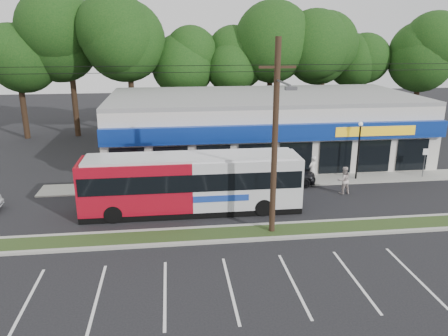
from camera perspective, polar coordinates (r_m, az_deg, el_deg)
name	(u,v)px	position (r m, az deg, el deg)	size (l,w,h in m)	color
ground	(218,244)	(22.22, -0.84, -9.93)	(120.00, 120.00, 0.00)	black
grass_strip	(216,234)	(23.08, -1.12, -8.68)	(40.00, 1.60, 0.12)	#253A18
curb_south	(217,242)	(22.32, -0.89, -9.60)	(40.00, 0.25, 0.14)	#9E9E93
curb_north	(214,227)	(23.84, -1.33, -7.77)	(40.00, 0.25, 0.14)	#9E9E93
sidewalk	(274,182)	(31.20, 6.51, -1.77)	(32.00, 2.20, 0.10)	#9E9E93
strip_mall	(262,126)	(37.14, 4.94, 5.52)	(25.00, 12.55, 5.30)	beige
utility_pole	(272,133)	(21.69, 6.31, 4.53)	(50.00, 2.77, 10.00)	black
lamp_post	(359,144)	(32.21, 17.21, 3.02)	(0.30, 0.30, 4.25)	black
sign_post	(425,158)	(34.62, 24.77, 1.24)	(0.45, 0.10, 2.23)	#59595E
tree_line	(228,51)	(46.10, 0.59, 15.07)	(46.76, 6.76, 11.83)	black
metrobus	(192,182)	(25.58, -4.24, -1.83)	(12.76, 2.73, 3.42)	maroon
car_dark	(280,173)	(30.57, 7.32, -0.65)	(1.97, 4.91, 1.67)	black
pedestrian_a	(312,170)	(31.17, 11.48, -0.21)	(0.72, 0.47, 1.98)	silver
pedestrian_b	(344,180)	(29.64, 15.36, -1.54)	(0.90, 0.70, 1.85)	beige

